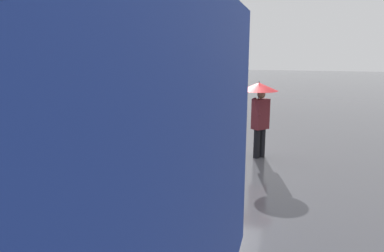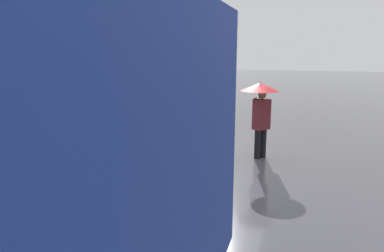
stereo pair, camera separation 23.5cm
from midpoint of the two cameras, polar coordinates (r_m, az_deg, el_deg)
ground_plane at (r=10.58m, az=5.38°, el=-4.41°), size 90.00×90.00×0.00m
slush_patch_near_cluster at (r=13.67m, az=-0.47°, el=-0.56°), size 2.03×2.03×0.01m
slush_patch_under_van at (r=7.78m, az=-12.07°, el=-10.77°), size 2.48×2.48×0.01m
cargo_van_parked_right at (r=11.48m, az=-12.79°, el=2.69°), size 2.20×5.34×2.60m
shopping_cart_vendor at (r=9.71m, az=3.07°, el=-2.38°), size 0.73×0.92×1.04m
hand_dolly_boxes at (r=10.44m, az=-2.08°, el=-1.54°), size 0.65×0.79×1.32m
pedestrian_pink_side at (r=9.99m, az=11.46°, el=3.74°), size 1.04×1.04×2.15m
pedestrian_black_side at (r=10.41m, az=-1.21°, el=4.22°), size 1.04×1.04×2.15m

